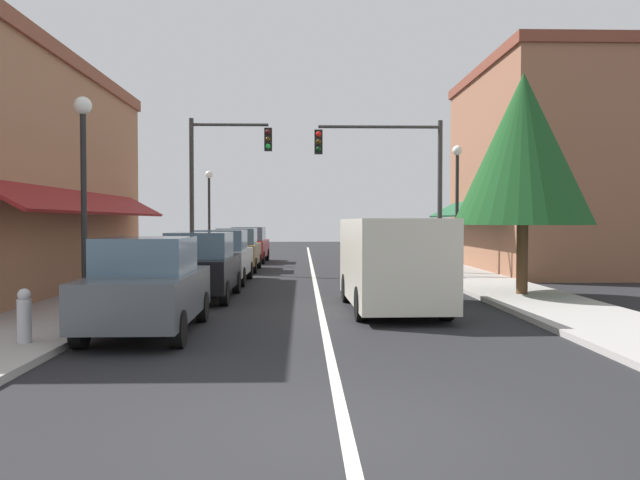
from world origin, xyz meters
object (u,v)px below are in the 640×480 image
(tree_right_near, at_px, (523,149))
(parked_car_distant_left, at_px, (249,245))
(parked_car_nearest_left, at_px, (148,286))
(parked_car_third_left, at_px, (222,257))
(parked_car_second_left, at_px, (201,266))
(van_in_lane, at_px, (391,261))
(street_lamp_left_far, at_px, (209,201))
(parked_car_far_left, at_px, (237,250))
(street_lamp_right_mid, at_px, (457,189))
(traffic_signal_left_corner, at_px, (217,171))
(fire_hydrant, at_px, (24,316))
(traffic_signal_mast_arm, at_px, (397,170))
(street_lamp_left_near, at_px, (84,170))

(tree_right_near, bearing_deg, parked_car_distant_left, 119.39)
(parked_car_nearest_left, distance_m, parked_car_third_left, 9.69)
(parked_car_second_left, xyz_separation_m, van_in_lane, (4.74, -2.20, 0.27))
(parked_car_third_left, xyz_separation_m, street_lamp_left_far, (-1.75, 9.14, 2.15))
(van_in_lane, bearing_deg, parked_car_far_left, 110.40)
(parked_car_second_left, bearing_deg, parked_car_distant_left, 90.26)
(parked_car_distant_left, relative_size, street_lamp_left_far, 0.93)
(parked_car_distant_left, bearing_deg, street_lamp_right_mid, -47.94)
(parked_car_nearest_left, relative_size, traffic_signal_left_corner, 0.67)
(van_in_lane, distance_m, street_lamp_left_far, 17.23)
(fire_hydrant, bearing_deg, van_in_lane, 34.08)
(parked_car_third_left, relative_size, street_lamp_left_far, 0.92)
(traffic_signal_mast_arm, distance_m, street_lamp_right_mid, 2.55)
(parked_car_nearest_left, height_order, street_lamp_left_far, street_lamp_left_far)
(parked_car_distant_left, height_order, tree_right_near, tree_right_near)
(parked_car_nearest_left, xyz_separation_m, fire_hydrant, (-1.62, -1.42, -0.33))
(parked_car_distant_left, relative_size, fire_hydrant, 4.76)
(parked_car_distant_left, relative_size, traffic_signal_mast_arm, 0.71)
(parked_car_second_left, height_order, tree_right_near, tree_right_near)
(parked_car_nearest_left, xyz_separation_m, parked_car_distant_left, (0.15, 20.40, 0.00))
(parked_car_nearest_left, xyz_separation_m, traffic_signal_left_corner, (-0.54, 13.69, 3.15))
(parked_car_third_left, bearing_deg, van_in_lane, -54.30)
(parked_car_distant_left, bearing_deg, parked_car_far_left, -88.85)
(parked_car_second_left, distance_m, parked_car_third_left, 4.50)
(parked_car_distant_left, height_order, fire_hydrant, parked_car_distant_left)
(parked_car_distant_left, xyz_separation_m, van_in_lane, (4.73, -17.42, 0.27))
(parked_car_second_left, relative_size, traffic_signal_mast_arm, 0.70)
(traffic_signal_left_corner, distance_m, fire_hydrant, 15.54)
(parked_car_nearest_left, bearing_deg, street_lamp_left_near, 137.68)
(parked_car_far_left, relative_size, traffic_signal_left_corner, 0.67)
(parked_car_second_left, height_order, street_lamp_right_mid, street_lamp_right_mid)
(parked_car_second_left, distance_m, traffic_signal_mast_arm, 10.05)
(parked_car_second_left, bearing_deg, van_in_lane, -24.67)
(parked_car_nearest_left, relative_size, parked_car_distant_left, 1.00)
(parked_car_second_left, relative_size, tree_right_near, 0.68)
(parked_car_nearest_left, height_order, van_in_lane, van_in_lane)
(parked_car_third_left, height_order, tree_right_near, tree_right_near)
(parked_car_second_left, bearing_deg, fire_hydrant, -104.67)
(parked_car_second_left, relative_size, parked_car_far_left, 1.00)
(street_lamp_right_mid, distance_m, street_lamp_left_far, 12.71)
(van_in_lane, height_order, street_lamp_right_mid, street_lamp_right_mid)
(parked_car_far_left, xyz_separation_m, street_lamp_right_mid, (8.20, -3.98, 2.33))
(parked_car_distant_left, distance_m, traffic_signal_left_corner, 7.45)
(parked_car_second_left, bearing_deg, street_lamp_right_mid, 35.18)
(street_lamp_left_near, bearing_deg, parked_car_second_left, 64.69)
(parked_car_nearest_left, distance_m, tree_right_near, 10.61)
(traffic_signal_mast_arm, xyz_separation_m, street_lamp_left_near, (-8.04, -10.95, -0.88))
(parked_car_third_left, relative_size, street_lamp_right_mid, 0.87)
(traffic_signal_mast_arm, xyz_separation_m, traffic_signal_left_corner, (-6.95, 1.30, 0.04))
(parked_car_nearest_left, relative_size, traffic_signal_mast_arm, 0.70)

